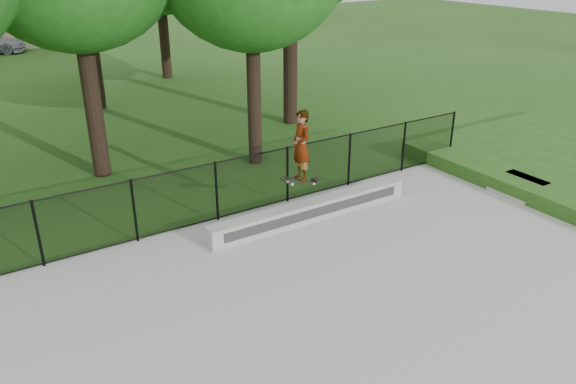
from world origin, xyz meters
The scene contains 6 objects.
ground centered at (0.00, 0.00, 0.00)m, with size 100.00×100.00×0.00m, color #244C15.
concrete_slab centered at (0.00, 0.00, 0.03)m, with size 14.00×12.00×0.06m, color #A5A5A0.
grind_ledge centered at (1.93, 4.70, 0.30)m, with size 5.48×0.40×0.47m, color #AEAEA9.
skater_airborne centered at (1.56, 4.63, 2.00)m, with size 0.80×0.64×1.86m.
chainlink_fence centered at (0.00, 5.90, 0.81)m, with size 16.06×0.06×1.50m.
concrete_steps centered at (7.59, 3.00, 0.17)m, with size 1.07×1.20×0.45m.
Camera 1 is at (-5.12, -5.31, 6.16)m, focal length 35.00 mm.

